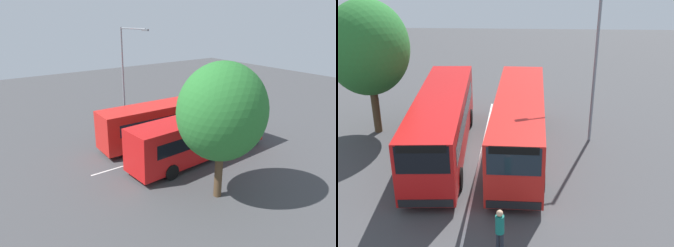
# 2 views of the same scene
# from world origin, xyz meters

# --- Properties ---
(ground_plane) EXTENTS (74.43, 74.43, 0.00)m
(ground_plane) POSITION_xyz_m (0.00, 0.00, 0.00)
(ground_plane) COLOR #424244
(bus_far_left) EXTENTS (11.52, 3.09, 3.19)m
(bus_far_left) POSITION_xyz_m (-0.33, -2.01, 1.76)
(bus_far_left) COLOR red
(bus_far_left) RESTS_ON ground
(bus_center_left) EXTENTS (11.46, 2.79, 3.19)m
(bus_center_left) POSITION_xyz_m (-0.38, 1.99, 1.76)
(bus_center_left) COLOR red
(bus_center_left) RESTS_ON ground
(pedestrian) EXTENTS (0.42, 0.42, 1.81)m
(pedestrian) POSITION_xyz_m (7.43, 1.43, 1.08)
(pedestrian) COLOR #232833
(pedestrian) RESTS_ON ground
(street_lamp) EXTENTS (1.13, 2.70, 8.85)m
(street_lamp) POSITION_xyz_m (-2.10, 5.70, 5.07)
(street_lamp) COLOR gray
(street_lamp) RESTS_ON ground
(depot_tree) EXTENTS (5.02, 4.51, 7.67)m
(depot_tree) POSITION_xyz_m (-2.87, -6.39, 5.01)
(depot_tree) COLOR #4C3823
(depot_tree) RESTS_ON ground
(lane_stripe_outer_left) EXTENTS (15.76, 0.12, 0.01)m
(lane_stripe_outer_left) POSITION_xyz_m (0.00, 0.00, 0.00)
(lane_stripe_outer_left) COLOR silver
(lane_stripe_outer_left) RESTS_ON ground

